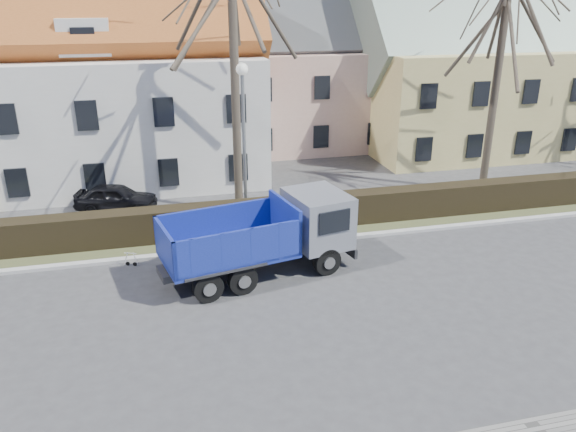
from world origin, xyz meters
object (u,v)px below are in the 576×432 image
object	(u,v)px
streetlight	(244,147)
parked_car_a	(116,197)
dump_truck	(252,239)
cart_frame	(126,258)

from	to	relation	value
streetlight	parked_car_a	distance (m)	6.67
streetlight	parked_car_a	xyz separation A→B (m)	(-5.31, 2.98, -2.72)
dump_truck	cart_frame	distance (m)	4.73
parked_car_a	cart_frame	bearing A→B (deg)	-160.05
streetlight	parked_car_a	bearing A→B (deg)	150.69
dump_truck	cart_frame	xyz separation A→B (m)	(-4.25, 1.80, -1.07)
streetlight	cart_frame	size ratio (longest dim) A/B	10.77
parked_car_a	streetlight	bearing A→B (deg)	-104.50
dump_truck	streetlight	distance (m)	5.00
cart_frame	parked_car_a	bearing A→B (deg)	95.15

